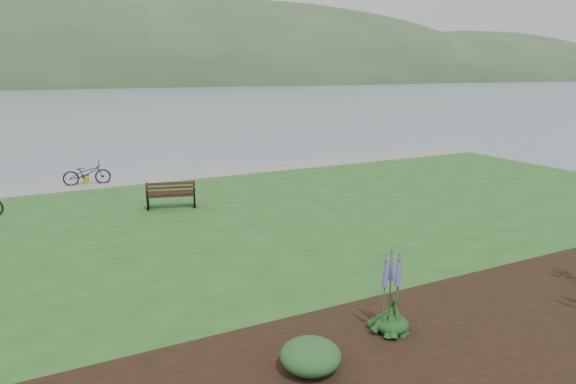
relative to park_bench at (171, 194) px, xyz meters
name	(u,v)px	position (x,y,z in m)	size (l,w,h in m)	color
ground	(235,224)	(1.77, -1.50, -0.90)	(600.00, 600.00, 0.00)	slate
lawn	(260,234)	(1.77, -3.50, -0.70)	(34.00, 20.00, 0.40)	#23581F
shoreline_path	(179,176)	(1.77, 5.40, -0.49)	(34.00, 2.20, 0.03)	gray
garden_bed	(558,311)	(4.77, -11.30, -0.48)	(24.00, 4.40, 0.04)	black
far_hillside	(105,86)	(21.77, 168.50, -0.90)	(580.00, 80.00, 38.00)	#32522E
park_bench	(171,194)	(0.00, 0.00, 0.00)	(1.75, 1.07, 1.01)	black
bicycle_a	(87,173)	(-2.15, 5.31, -0.01)	(1.89, 0.66, 0.99)	black
pannier	(86,179)	(-2.16, 5.70, -0.34)	(0.20, 0.30, 0.33)	gold
echium_4	(393,295)	(1.27, -10.47, 0.27)	(0.62, 0.62, 1.84)	#163D18
shrub_0	(310,356)	(-0.65, -10.85, -0.22)	(0.98, 0.98, 0.49)	#1E4C21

